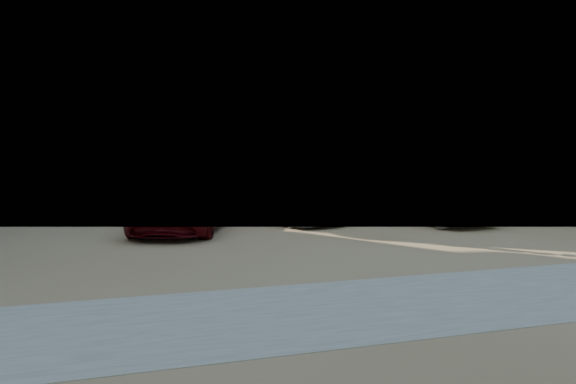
% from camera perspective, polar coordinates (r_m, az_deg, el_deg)
% --- Properties ---
extents(ground, '(160.00, 160.00, 0.00)m').
position_cam_1_polar(ground, '(16.06, 4.16, -4.99)').
color(ground, '#A67A46').
rests_on(ground, ground).
extents(gravel_strip, '(26.00, 3.50, 0.01)m').
position_cam_1_polar(gravel_strip, '(10.44, 17.93, -10.05)').
color(gravel_strip, gray).
rests_on(gravel_strip, ground).
extents(forest_belt_north, '(36.00, 7.00, 22.00)m').
position_cam_1_polar(forest_belt_north, '(30.39, -6.55, -0.76)').
color(forest_belt_north, black).
rests_on(forest_belt_north, ground).
extents(snag_front, '(0.24, 0.24, 12.00)m').
position_cam_1_polar(snag_front, '(30.17, -4.94, 10.64)').
color(snag_front, '#6B6756').
rests_on(snag_front, ground).
extents(snag_back, '(0.20, 0.20, 10.00)m').
position_cam_1_polar(snag_back, '(31.16, -9.18, 8.54)').
color(snag_back, '#6B6756').
rests_on(snag_back, ground).
extents(mountain_peak, '(48.00, 50.00, 28.00)m').
position_cam_1_polar(mountain_peak, '(103.48, -16.23, 9.50)').
color(mountain_peak, '#9B9DA3').
rests_on(mountain_peak, ground).
extents(red_pickup, '(4.29, 5.96, 1.51)m').
position_cam_1_polar(red_pickup, '(18.11, -10.65, -1.62)').
color(red_pickup, '#54070A').
rests_on(red_pickup, ground).
extents(silver_minivan_center, '(3.25, 5.59, 1.52)m').
position_cam_1_polar(silver_minivan_center, '(20.46, -0.01, -0.89)').
color(silver_minivan_center, '#A0A2A8').
rests_on(silver_minivan_center, ground).
extents(silver_minivan_right, '(2.86, 5.65, 1.85)m').
position_cam_1_polar(silver_minivan_right, '(20.89, 14.13, -0.47)').
color(silver_minivan_right, '#BCB5A7').
rests_on(silver_minivan_right, ground).
extents(frisbee_player, '(0.64, 0.46, 1.82)m').
position_cam_1_polar(frisbee_player, '(16.46, 9.37, -0.10)').
color(frisbee_player, beige).
rests_on(frisbee_player, ground).
extents(log_left, '(4.82, 0.98, 0.34)m').
position_cam_1_polar(log_left, '(22.16, -9.92, -2.11)').
color(log_left, '#6B6756').
rests_on(log_left, ground).
extents(log_mid, '(3.44, 0.40, 0.28)m').
position_cam_1_polar(log_mid, '(23.23, -6.84, -1.87)').
color(log_mid, '#6B6756').
rests_on(log_mid, ground).
extents(log_right, '(5.18, 1.74, 0.34)m').
position_cam_1_polar(log_right, '(25.28, 0.43, -1.30)').
color(log_right, '#6B6756').
rests_on(log_right, ground).
extents(shrub_far_left, '(0.97, 0.97, 0.53)m').
position_cam_1_polar(shrub_far_left, '(23.92, -13.63, -1.49)').
color(shrub_far_left, '#265D1B').
rests_on(shrub_far_left, ground).
extents(shrub_left, '(0.81, 0.81, 0.45)m').
position_cam_1_polar(shrub_left, '(24.00, -13.85, -1.58)').
color(shrub_left, '#265D1B').
rests_on(shrub_left, ground).
extents(shrub_center_left, '(1.08, 1.08, 0.60)m').
position_cam_1_polar(shrub_center_left, '(22.03, -4.01, -1.76)').
color(shrub_center_left, '#265D1B').
rests_on(shrub_center_left, ground).
extents(shrub_center_right, '(0.71, 0.71, 0.39)m').
position_cam_1_polar(shrub_center_right, '(25.54, 2.24, -1.19)').
color(shrub_center_right, '#265D1B').
rests_on(shrub_center_right, ground).
extents(shrub_right, '(1.11, 1.11, 0.61)m').
position_cam_1_polar(shrub_right, '(22.85, 1.44, -1.53)').
color(shrub_right, '#265D1B').
rests_on(shrub_right, ground).
extents(shrub_far_right, '(1.13, 1.13, 0.62)m').
position_cam_1_polar(shrub_far_right, '(27.27, 15.20, -0.75)').
color(shrub_far_right, '#265D1B').
rests_on(shrub_far_right, ground).
extents(shrub_edge_west, '(1.05, 1.05, 0.58)m').
position_cam_1_polar(shrub_edge_west, '(22.67, -26.22, -2.02)').
color(shrub_edge_west, '#265D1B').
rests_on(shrub_edge_west, ground).
extents(shrub_edge_east, '(0.95, 0.95, 0.52)m').
position_cam_1_polar(shrub_edge_east, '(28.62, 23.59, -0.84)').
color(shrub_edge_east, '#265D1B').
rests_on(shrub_edge_east, ground).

